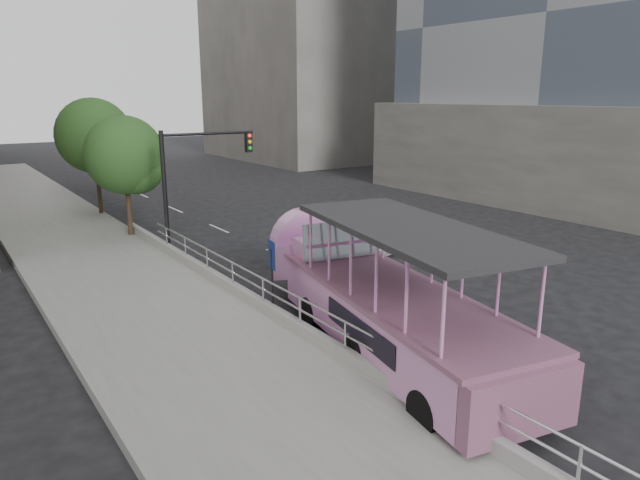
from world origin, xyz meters
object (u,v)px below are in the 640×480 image
parking_sign (272,272)px  street_tree_far (96,139)px  car (358,235)px  duck_boat (376,297)px  street_tree_near (127,158)px  traffic_signal (191,171)px

parking_sign → street_tree_far: bearing=90.3°
parking_sign → car: bearing=35.2°
street_tree_far → duck_boat: bearing=-85.4°
car → street_tree_near: bearing=121.2°
duck_boat → parking_sign: bearing=120.2°
street_tree_near → parking_sign: bearing=-88.6°
car → street_tree_far: street_tree_far is taller
parking_sign → traffic_signal: size_ratio=0.49×
car → parking_sign: 8.87m
parking_sign → street_tree_near: (-0.30, 12.25, 2.20)m
duck_boat → car: 9.65m
duck_boat → street_tree_near: bearing=97.2°
traffic_signal → street_tree_far: 9.57m
parking_sign → street_tree_far: (-0.10, 18.25, 2.69)m
duck_boat → traffic_signal: traffic_signal is taller
car → street_tree_near: (-7.51, 7.17, 3.17)m
duck_boat → street_tree_near: (-1.90, 14.99, 2.48)m
parking_sign → street_tree_far: street_tree_far is taller
car → duck_boat: bearing=-140.8°
traffic_signal → street_tree_near: (-1.60, 3.43, 0.32)m
street_tree_far → street_tree_near: bearing=-91.9°
street_tree_near → duck_boat: bearing=-82.8°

